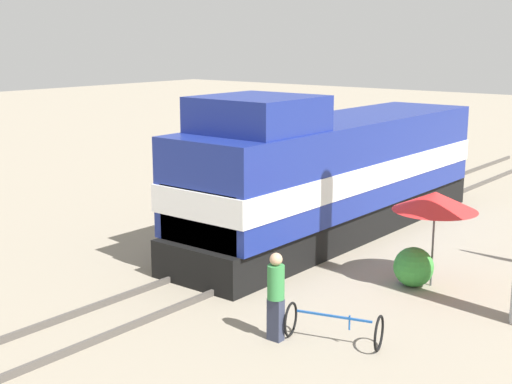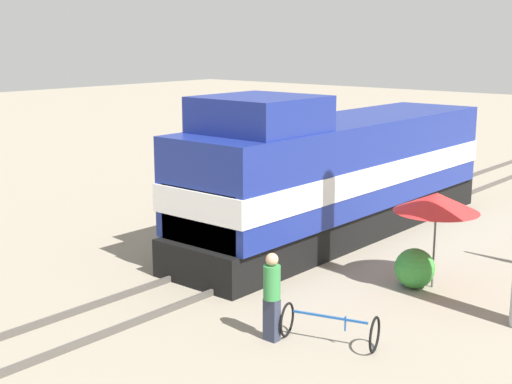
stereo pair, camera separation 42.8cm
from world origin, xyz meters
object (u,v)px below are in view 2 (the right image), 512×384
Objects in this scene: vendor_umbrella at (437,202)px; bicycle at (330,326)px; person_bystander at (272,293)px; locomotive at (335,174)px.

bicycle is at bearing -90.31° from vendor_umbrella.
vendor_umbrella is 1.29× the size of person_bystander.
vendor_umbrella is at bearing -16.61° from bicycle.
person_bystander is (3.35, -7.09, -0.91)m from locomotive.
vendor_umbrella is 4.61m from bicycle.
bicycle is at bearing -56.34° from locomotive.
locomotive is at bearing 152.99° from vendor_umbrella.
vendor_umbrella is at bearing -27.01° from locomotive.
locomotive is 6.54× the size of bicycle.
person_bystander reaches higher than bicycle.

